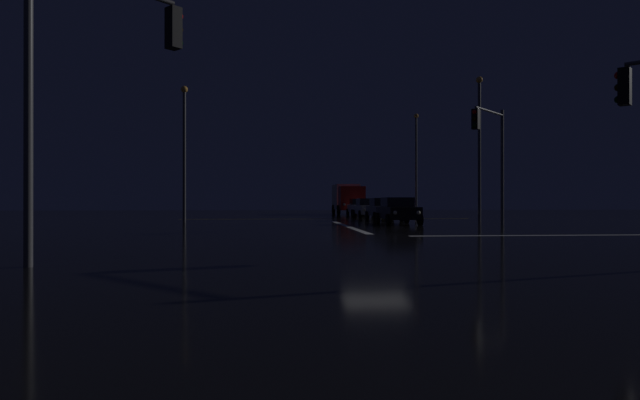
# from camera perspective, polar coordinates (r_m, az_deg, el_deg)

# --- Properties ---
(ground) EXTENTS (120.00, 120.00, 0.10)m
(ground) POSITION_cam_1_polar(r_m,az_deg,el_deg) (20.76, 5.93, -4.00)
(ground) COLOR black
(stop_line_north) EXTENTS (0.35, 14.57, 0.01)m
(stop_line_north) POSITION_cam_1_polar(r_m,az_deg,el_deg) (29.13, 2.84, -2.78)
(stop_line_north) COLOR white
(stop_line_north) RESTS_ON ground
(centre_line_ns) EXTENTS (22.00, 0.15, 0.01)m
(centre_line_ns) POSITION_cam_1_polar(r_m,az_deg,el_deg) (40.65, 0.69, -2.02)
(centre_line_ns) COLOR yellow
(centre_line_ns) RESTS_ON ground
(crosswalk_bar_east) EXTENTS (14.57, 0.40, 0.01)m
(crosswalk_bar_east) POSITION_cam_1_polar(r_m,az_deg,el_deg) (23.88, 26.68, -3.35)
(crosswalk_bar_east) COLOR white
(crosswalk_bar_east) RESTS_ON ground
(sedan_black) EXTENTS (2.02, 4.33, 1.57)m
(sedan_black) POSITION_cam_1_polar(r_m,az_deg,el_deg) (31.75, 8.27, -1.11)
(sedan_black) COLOR black
(sedan_black) RESTS_ON ground
(sedan_gray) EXTENTS (2.02, 4.33, 1.57)m
(sedan_gray) POSITION_cam_1_polar(r_m,az_deg,el_deg) (37.55, 6.78, -0.96)
(sedan_gray) COLOR slate
(sedan_gray) RESTS_ON ground
(sedan_silver) EXTENTS (2.02, 4.33, 1.57)m
(sedan_silver) POSITION_cam_1_polar(r_m,az_deg,el_deg) (43.09, 5.13, -0.85)
(sedan_silver) COLOR #B7B7BC
(sedan_silver) RESTS_ON ground
(sedan_white) EXTENTS (2.02, 4.33, 1.57)m
(sedan_white) POSITION_cam_1_polar(r_m,az_deg,el_deg) (48.46, 4.26, -0.77)
(sedan_white) COLOR silver
(sedan_white) RESTS_ON ground
(box_truck) EXTENTS (2.68, 8.28, 3.08)m
(box_truck) POSITION_cam_1_polar(r_m,az_deg,el_deg) (55.31, 2.91, 0.25)
(box_truck) COLOR red
(box_truck) RESTS_ON ground
(traffic_signal_sw) EXTENTS (2.78, 2.78, 6.69)m
(traffic_signal_sw) POSITION_cam_1_polar(r_m,az_deg,el_deg) (13.50, -22.70, 13.63)
(traffic_signal_sw) COLOR #4C4C51
(traffic_signal_sw) RESTS_ON ground
(traffic_signal_ne) EXTENTS (2.80, 2.80, 6.49)m
(traffic_signal_ne) POSITION_cam_1_polar(r_m,az_deg,el_deg) (30.68, 17.77, 5.65)
(traffic_signal_ne) COLOR #4C4C51
(traffic_signal_ne) RESTS_ON ground
(streetlamp_left_near) EXTENTS (0.44, 0.44, 8.64)m
(streetlamp_left_near) POSITION_cam_1_polar(r_m,az_deg,el_deg) (35.11, -14.22, 5.85)
(streetlamp_left_near) COLOR #424247
(streetlamp_left_near) RESTS_ON ground
(streetlamp_right_far) EXTENTS (0.44, 0.44, 9.74)m
(streetlamp_right_far) POSITION_cam_1_polar(r_m,az_deg,el_deg) (52.37, 10.18, 4.51)
(streetlamp_right_far) COLOR #424247
(streetlamp_right_far) RESTS_ON ground
(streetlamp_right_near) EXTENTS (0.44, 0.44, 9.60)m
(streetlamp_right_near) POSITION_cam_1_polar(r_m,az_deg,el_deg) (37.20, 16.56, 6.29)
(streetlamp_right_near) COLOR #424247
(streetlamp_right_near) RESTS_ON ground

